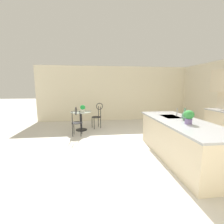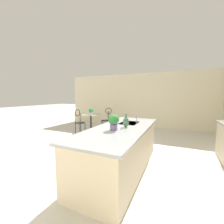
# 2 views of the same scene
# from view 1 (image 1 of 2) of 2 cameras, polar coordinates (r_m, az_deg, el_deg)

# --- Properties ---
(ground_plane) EXTENTS (40.00, 40.00, 0.00)m
(ground_plane) POSITION_cam_1_polar(r_m,az_deg,el_deg) (4.17, 10.73, -15.04)
(ground_plane) COLOR beige
(wall_left_window) EXTENTS (0.12, 7.80, 2.70)m
(wall_left_window) POSITION_cam_1_polar(r_m,az_deg,el_deg) (7.97, 1.66, 6.71)
(wall_left_window) COLOR beige
(wall_left_window) RESTS_ON ground
(kitchen_island) EXTENTS (2.80, 1.06, 0.92)m
(kitchen_island) POSITION_cam_1_polar(r_m,az_deg,el_deg) (4.09, 23.81, -9.23)
(kitchen_island) COLOR beige
(kitchen_island) RESTS_ON ground
(bistro_table) EXTENTS (0.80, 0.80, 0.74)m
(bistro_table) POSITION_cam_1_polar(r_m,az_deg,el_deg) (6.24, -11.25, -2.55)
(bistro_table) COLOR black
(bistro_table) RESTS_ON ground
(chair_near_window) EXTENTS (0.48, 0.52, 1.04)m
(chair_near_window) POSITION_cam_1_polar(r_m,az_deg,el_deg) (6.48, -5.33, -0.84)
(chair_near_window) COLOR black
(chair_near_window) RESTS_ON ground
(chair_by_island) EXTENTS (0.49, 0.40, 1.04)m
(chair_by_island) POSITION_cam_1_polar(r_m,az_deg,el_deg) (5.50, -12.81, -2.85)
(chair_by_island) COLOR black
(chair_by_island) RESTS_ON ground
(sink_faucet) EXTENTS (0.02, 0.02, 0.22)m
(sink_faucet) POSITION_cam_1_polar(r_m,az_deg,el_deg) (4.51, 22.71, -0.08)
(sink_faucet) COLOR #B2B5BA
(sink_faucet) RESTS_ON kitchen_island
(potted_plant_on_table) EXTENTS (0.19, 0.19, 0.27)m
(potted_plant_on_table) POSITION_cam_1_polar(r_m,az_deg,el_deg) (6.05, -10.68, 1.42)
(potted_plant_on_table) COLOR beige
(potted_plant_on_table) RESTS_ON bistro_table
(potted_plant_counter_near) EXTENTS (0.21, 0.21, 0.30)m
(potted_plant_counter_near) POSITION_cam_1_polar(r_m,az_deg,el_deg) (3.67, 26.30, -1.36)
(potted_plant_counter_near) COLOR #7A669E
(potted_plant_counter_near) RESTS_ON kitchen_island
(vase_on_counter) EXTENTS (0.13, 0.13, 0.29)m
(vase_on_counter) POSITION_cam_1_polar(r_m,az_deg,el_deg) (4.04, 25.02, -1.25)
(vase_on_counter) COLOR #4C7A5B
(vase_on_counter) RESTS_ON kitchen_island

